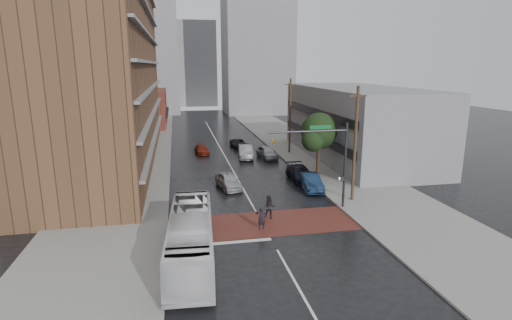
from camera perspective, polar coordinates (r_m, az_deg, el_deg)
name	(u,v)px	position (r m, az deg, el deg)	size (l,w,h in m)	color
ground	(264,226)	(30.02, 1.15, -9.45)	(160.00, 160.00, 0.00)	black
crosswalk	(263,224)	(30.47, 0.94, -9.07)	(14.00, 5.00, 0.02)	maroon
sidewalk_west	(135,158)	(53.57, -16.91, 0.31)	(9.00, 90.00, 0.15)	gray
sidewalk_east	(306,151)	(56.09, 7.14, 1.36)	(9.00, 90.00, 0.15)	gray
apartment_block	(104,45)	(51.70, -20.94, 15.13)	(10.00, 44.00, 28.00)	brown
storefront_west	(145,108)	(81.65, -15.57, 7.15)	(8.00, 16.00, 7.00)	brown
building_east	(357,123)	(52.61, 14.20, 5.15)	(11.00, 26.00, 9.00)	gray
distant_tower_west	(140,47)	(105.41, -16.22, 15.22)	(18.00, 16.00, 32.00)	gray
distant_tower_east	(257,39)	(101.22, 0.13, 16.96)	(16.00, 14.00, 36.00)	gray
distant_tower_center	(195,64)	(122.17, -8.72, 13.38)	(12.00, 10.00, 24.00)	gray
street_tree	(319,133)	(42.23, 9.00, 3.78)	(4.20, 4.10, 6.90)	#332319
signal_mast	(329,154)	(32.55, 10.33, 0.89)	(6.50, 0.30, 7.20)	#2D2D33
utility_pole_near	(355,144)	(34.98, 13.97, 2.25)	(1.60, 0.26, 10.00)	#473321
utility_pole_far	(290,116)	(53.52, 4.88, 6.33)	(1.60, 0.26, 10.00)	#473321
transit_bus	(191,238)	(24.82, -9.32, -10.88)	(2.56, 10.94, 3.05)	silver
pedestrian_a	(262,219)	(29.15, 0.86, -8.38)	(0.61, 0.40, 1.68)	black
pedestrian_b	(269,207)	(31.08, 1.92, -6.75)	(0.93, 0.72, 1.91)	black
car_travel_a	(228,181)	(38.73, -3.98, -2.98)	(1.80, 4.48, 1.53)	#B2B3BA
car_travel_b	(246,152)	(51.19, -1.48, 1.16)	(1.75, 5.01, 1.65)	#AEB0B6
car_travel_c	(202,150)	(54.31, -7.75, 1.49)	(1.65, 4.05, 1.17)	maroon
suv_travel	(239,143)	(58.06, -2.47, 2.39)	(2.00, 4.33, 1.20)	black
car_parked_near	(311,182)	(38.56, 7.80, -3.13)	(1.64, 4.72, 1.55)	#132744
car_parked_mid	(300,173)	(41.60, 6.32, -1.91)	(2.08, 5.12, 1.49)	black
car_parked_far	(267,152)	(51.24, 1.59, 1.13)	(1.87, 4.65, 1.58)	#A5A9AD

